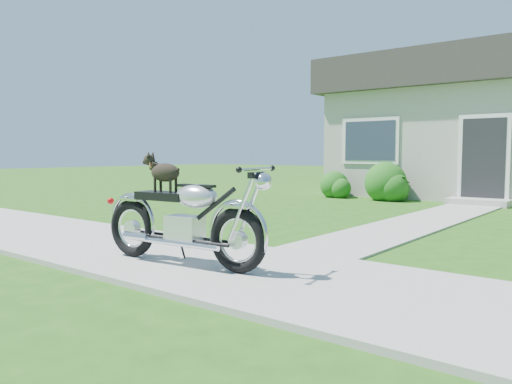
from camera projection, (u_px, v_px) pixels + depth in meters
ground at (392, 299)px, 4.28m from camera, size 80.00×80.00×0.00m
sidewalk at (392, 296)px, 4.28m from camera, size 24.00×2.20×0.04m
walkway at (425, 221)px, 9.12m from camera, size 1.20×8.00×0.03m
potted_plant_left at (403, 189)px, 13.01m from camera, size 0.74×0.69×0.66m
motorcycle_with_dog at (183, 217)px, 5.38m from camera, size 2.22×0.61×1.19m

